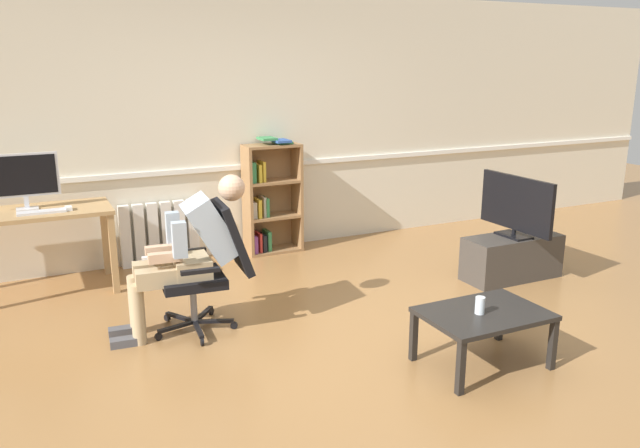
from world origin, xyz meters
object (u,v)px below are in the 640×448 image
object	(u,v)px
bookshelf	(269,199)
coffee_table	(484,318)
imac_monitor	(24,177)
tv_screen	(516,205)
radiator	(160,233)
keyboard	(42,212)
office_chair	(211,262)
person_seated	(189,250)
tv_stand	(512,257)
computer_desk	(36,222)
computer_mouse	(69,208)
drinking_glass	(480,305)

from	to	relation	value
bookshelf	coffee_table	bearing A→B (deg)	-83.56
imac_monitor	tv_screen	world-z (taller)	imac_monitor
radiator	imac_monitor	bearing A→B (deg)	-165.18
bookshelf	coffee_table	distance (m)	3.09
keyboard	tv_screen	size ratio (longest dim) A/B	0.44
imac_monitor	office_chair	size ratio (longest dim) A/B	0.58
person_seated	coffee_table	world-z (taller)	person_seated
radiator	tv_stand	bearing A→B (deg)	-33.27
computer_desk	person_seated	distance (m)	1.69
computer_desk	tv_screen	world-z (taller)	tv_screen
computer_mouse	tv_screen	distance (m)	4.01
office_chair	tv_stand	size ratio (longest dim) A/B	1.04
tv_stand	drinking_glass	bearing A→B (deg)	-138.78
radiator	bookshelf	bearing A→B (deg)	-4.82
radiator	person_seated	size ratio (longest dim) A/B	0.66
radiator	tv_screen	size ratio (longest dim) A/B	0.89
office_chair	person_seated	size ratio (longest dim) A/B	0.83
bookshelf	office_chair	world-z (taller)	bookshelf
coffee_table	tv_screen	bearing A→B (deg)	41.90
computer_desk	radiator	xyz separation A→B (m)	(1.12, 0.39, -0.33)
computer_desk	computer_mouse	distance (m)	0.32
computer_desk	office_chair	size ratio (longest dim) A/B	1.26
radiator	tv_stand	size ratio (longest dim) A/B	0.83
imac_monitor	tv_screen	bearing A→B (deg)	-21.27
radiator	computer_desk	bearing A→B (deg)	-160.87
imac_monitor	tv_stand	world-z (taller)	imac_monitor
radiator	tv_screen	distance (m)	3.49
office_chair	tv_stand	distance (m)	2.89
computer_desk	tv_screen	size ratio (longest dim) A/B	1.42
coffee_table	drinking_glass	distance (m)	0.12
keyboard	office_chair	world-z (taller)	office_chair
computer_desk	keyboard	world-z (taller)	keyboard
office_chair	drinking_glass	xyz separation A→B (m)	(1.42, -1.41, -0.08)
bookshelf	keyboard	bearing A→B (deg)	-168.97
tv_screen	coffee_table	size ratio (longest dim) A/B	1.07
tv_stand	coffee_table	size ratio (longest dim) A/B	1.15
radiator	keyboard	bearing A→B (deg)	-153.78
tv_screen	drinking_glass	bearing A→B (deg)	129.76
radiator	tv_stand	xyz separation A→B (m)	(2.90, -1.90, -0.11)
computer_mouse	office_chair	distance (m)	1.56
imac_monitor	bookshelf	bearing A→B (deg)	5.29
office_chair	drinking_glass	world-z (taller)	office_chair
keyboard	tv_stand	world-z (taller)	keyboard
person_seated	computer_mouse	bearing A→B (deg)	-145.04
bookshelf	tv_screen	xyz separation A→B (m)	(1.75, -1.80, 0.13)
office_chair	drinking_glass	bearing A→B (deg)	49.83
imac_monitor	office_chair	bearing A→B (deg)	-50.35
computer_mouse	bookshelf	xyz separation A→B (m)	(2.01, 0.41, -0.19)
bookshelf	tv_stand	world-z (taller)	bookshelf
keyboard	office_chair	xyz separation A→B (m)	(1.10, -1.24, -0.24)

